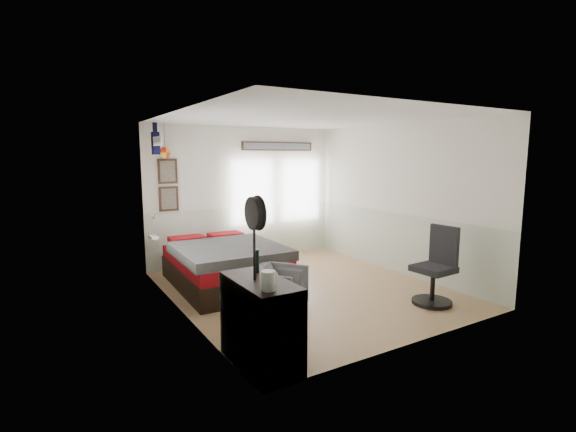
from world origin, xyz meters
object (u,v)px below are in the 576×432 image
at_px(bed, 225,265).
at_px(task_chair, 436,272).
at_px(nightstand, 236,253).
at_px(dresser, 261,323).
at_px(armchair, 278,289).

xyz_separation_m(bed, task_chair, (2.30, -2.36, 0.12)).
xyz_separation_m(nightstand, task_chair, (1.60, -3.49, 0.24)).
xyz_separation_m(dresser, armchair, (0.88, 1.19, -0.14)).
bearing_deg(nightstand, dresser, -96.88).
bearing_deg(nightstand, armchair, -87.93).
relative_size(bed, nightstand, 5.04).
distance_m(bed, dresser, 2.76).
bearing_deg(task_chair, bed, 131.17).
distance_m(armchair, task_chair, 2.31).
height_order(dresser, task_chair, task_chair).
distance_m(dresser, task_chair, 3.02).
relative_size(armchair, nightstand, 1.56).
relative_size(dresser, nightstand, 2.25).
xyz_separation_m(dresser, nightstand, (1.40, 3.80, -0.23)).
relative_size(bed, dresser, 2.24).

